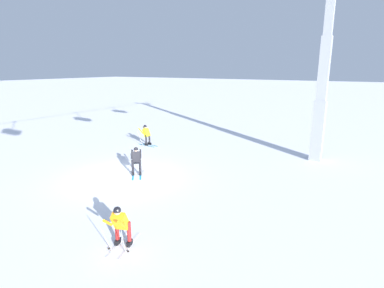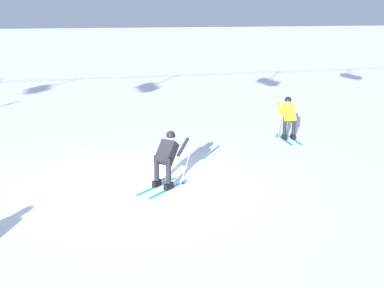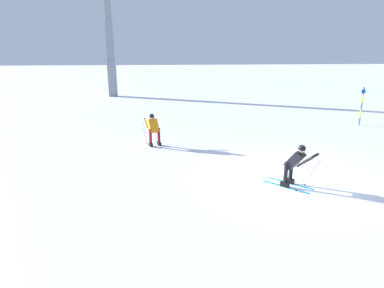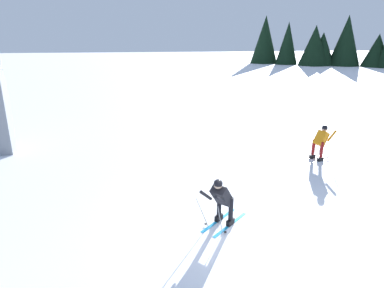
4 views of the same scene
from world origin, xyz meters
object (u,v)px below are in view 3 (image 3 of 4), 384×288
Objects in this scene: lift_tower_far at (110,48)px; trail_marker_pole at (362,105)px; skier_distant_uphill at (153,128)px; skier_carving_main at (295,162)px.

lift_tower_far is 5.06× the size of trail_marker_pole.
trail_marker_pole is at bearing -78.28° from skier_distant_uphill.
skier_carving_main is 26.28m from lift_tower_far.
skier_carving_main is 0.14× the size of lift_tower_far.
lift_tower_far is at bearing 10.21° from skier_distant_uphill.
skier_carving_main is 11.61m from trail_marker_pole.
lift_tower_far reaches higher than skier_carving_main.
skier_distant_uphill is (-2.59, 12.49, -0.38)m from trail_marker_pole.
lift_tower_far is 6.86× the size of skier_distant_uphill.
skier_carving_main is 0.98× the size of skier_distant_uphill.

